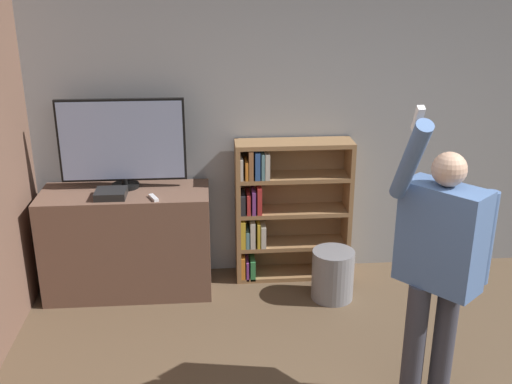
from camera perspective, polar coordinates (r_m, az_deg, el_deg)
The scene contains 8 objects.
wall_back at distance 5.08m, azimuth 6.97°, elevation 6.97°, with size 6.89×0.06×2.70m.
tv_ledge at distance 5.00m, azimuth -12.08°, elevation -4.65°, with size 1.33×0.55×0.87m.
television at distance 4.83m, azimuth -12.62°, elevation 4.60°, with size 0.99×0.22×0.72m.
game_console at distance 4.74m, azimuth -13.65°, elevation -0.15°, with size 0.24×0.22×0.06m.
remote_loose at distance 4.64m, azimuth -9.73°, elevation -0.54°, with size 0.09×0.14×0.02m.
bookshelf at distance 5.07m, azimuth 2.59°, elevation -1.70°, with size 0.97×0.28×1.21m.
person at distance 3.56m, azimuth 17.04°, elevation -6.12°, with size 0.61×0.56×1.89m.
waste_bin at distance 4.91m, azimuth 7.32°, elevation -7.81°, with size 0.34×0.34×0.41m.
Camera 1 is at (-1.00, -2.02, 2.49)m, focal length 42.00 mm.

